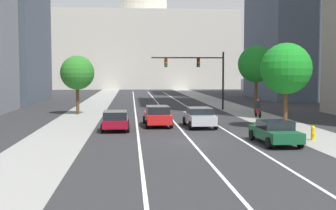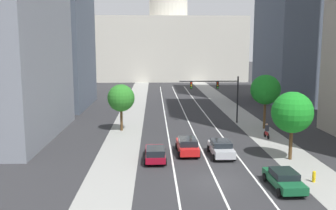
# 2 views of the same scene
# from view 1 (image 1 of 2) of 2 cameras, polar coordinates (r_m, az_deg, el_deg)

# --- Properties ---
(ground_plane) EXTENTS (400.00, 400.00, 0.00)m
(ground_plane) POSITION_cam_1_polar(r_m,az_deg,el_deg) (67.31, -1.60, 0.58)
(ground_plane) COLOR #2B2B2D
(sidewalk_left) EXTENTS (4.04, 130.00, 0.01)m
(sidewalk_left) POSITION_cam_1_polar(r_m,az_deg,el_deg) (62.40, -9.02, 0.26)
(sidewalk_left) COLOR gray
(sidewalk_left) RESTS_ON ground
(sidewalk_right) EXTENTS (4.04, 130.00, 0.01)m
(sidewalk_right) POSITION_cam_1_polar(r_m,az_deg,el_deg) (63.36, 6.20, 0.34)
(sidewalk_right) COLOR gray
(sidewalk_right) RESTS_ON ground
(lane_stripe_left) EXTENTS (0.16, 90.00, 0.01)m
(lane_stripe_left) POSITION_cam_1_polar(r_m,az_deg,el_deg) (52.25, -4.18, -0.44)
(lane_stripe_left) COLOR white
(lane_stripe_left) RESTS_ON ground
(lane_stripe_center) EXTENTS (0.16, 90.00, 0.01)m
(lane_stripe_center) POSITION_cam_1_polar(r_m,az_deg,el_deg) (52.37, -0.72, -0.42)
(lane_stripe_center) COLOR white
(lane_stripe_center) RESTS_ON ground
(lane_stripe_right) EXTENTS (0.16, 90.00, 0.01)m
(lane_stripe_right) POSITION_cam_1_polar(r_m,az_deg,el_deg) (52.68, 2.72, -0.40)
(lane_stripe_right) COLOR white
(lane_stripe_right) RESTS_ON ground
(capitol_building) EXTENTS (46.53, 27.88, 38.93)m
(capitol_building) POSITION_cam_1_polar(r_m,az_deg,el_deg) (123.55, -3.04, 7.85)
(capitol_building) COLOR beige
(capitol_building) RESTS_ON ground
(car_silver) EXTENTS (2.16, 4.64, 1.49)m
(car_silver) POSITION_cam_1_polar(r_m,az_deg,el_deg) (34.63, 3.97, -1.49)
(car_silver) COLOR #B2B5BA
(car_silver) RESTS_ON ground
(car_red) EXTENTS (2.15, 4.80, 1.59)m
(car_red) POSITION_cam_1_polar(r_m,az_deg,el_deg) (35.19, -1.34, -1.33)
(car_red) COLOR red
(car_red) RESTS_ON ground
(car_green) EXTENTS (2.13, 4.67, 1.36)m
(car_green) POSITION_cam_1_polar(r_m,az_deg,el_deg) (27.18, 13.29, -3.29)
(car_green) COLOR #14512D
(car_green) RESTS_ON ground
(car_crimson) EXTENTS (2.03, 4.72, 1.46)m
(car_crimson) POSITION_cam_1_polar(r_m,az_deg,el_deg) (32.84, -6.62, -1.86)
(car_crimson) COLOR maroon
(car_crimson) RESTS_ON ground
(traffic_signal_mast) EXTENTS (8.09, 0.39, 6.43)m
(traffic_signal_mast) POSITION_cam_1_polar(r_m,az_deg,el_deg) (50.39, 4.06, 4.54)
(traffic_signal_mast) COLOR black
(traffic_signal_mast) RESTS_ON ground
(fire_hydrant) EXTENTS (0.26, 0.35, 0.91)m
(fire_hydrant) POSITION_cam_1_polar(r_m,az_deg,el_deg) (29.26, 17.75, -3.36)
(fire_hydrant) COLOR yellow
(fire_hydrant) RESTS_ON ground
(cyclist) EXTENTS (0.38, 1.70, 1.72)m
(cyclist) POSITION_cam_1_polar(r_m,az_deg,el_deg) (42.68, 11.24, -0.41)
(cyclist) COLOR black
(cyclist) RESTS_ON ground
(street_tree_near_right) EXTENTS (3.79, 3.79, 6.35)m
(street_tree_near_right) POSITION_cam_1_polar(r_m,az_deg,el_deg) (34.68, 14.61, 4.43)
(street_tree_near_right) COLOR #51381E
(street_tree_near_right) RESTS_ON ground
(street_tree_mid_left) EXTENTS (3.37, 3.37, 5.81)m
(street_tree_mid_left) POSITION_cam_1_polar(r_m,az_deg,el_deg) (45.83, -11.33, 3.97)
(street_tree_mid_left) COLOR #51381E
(street_tree_mid_left) RESTS_ON ground
(street_tree_far_right) EXTENTS (3.78, 3.78, 6.91)m
(street_tree_far_right) POSITION_cam_1_polar(r_m,az_deg,el_deg) (47.81, 11.03, 5.05)
(street_tree_far_right) COLOR #51381E
(street_tree_far_right) RESTS_ON ground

